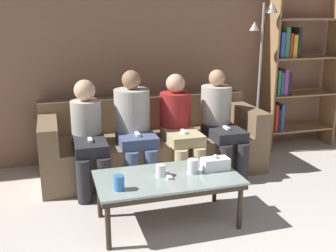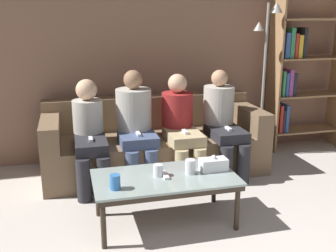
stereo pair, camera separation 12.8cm
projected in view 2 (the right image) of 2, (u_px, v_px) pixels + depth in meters
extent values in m
cube|color=#8C6651|center=(143.00, 45.00, 4.44)|extent=(12.00, 0.06, 2.60)
cube|color=brown|center=(155.00, 153.00, 4.21)|extent=(2.29, 0.87, 0.40)
cube|color=brown|center=(148.00, 111.00, 4.42)|extent=(2.29, 0.20, 0.36)
cube|color=brown|center=(50.00, 131.00, 3.87)|extent=(0.18, 0.87, 0.25)
cube|color=brown|center=(247.00, 117.00, 4.38)|extent=(0.18, 0.87, 0.25)
cube|color=#8C9E99|center=(165.00, 177.00, 3.09)|extent=(1.13, 0.60, 0.02)
cube|color=#2D2319|center=(165.00, 181.00, 3.10)|extent=(1.10, 0.58, 0.04)
cylinder|color=#2D2319|center=(103.00, 227.00, 2.79)|extent=(0.04, 0.04, 0.34)
cylinder|color=#2D2319|center=(237.00, 210.00, 3.04)|extent=(0.04, 0.04, 0.34)
cylinder|color=#2D2319|center=(98.00, 197.00, 3.26)|extent=(0.04, 0.04, 0.34)
cylinder|color=#2D2319|center=(214.00, 184.00, 3.50)|extent=(0.04, 0.04, 0.34)
cylinder|color=#3372BF|center=(115.00, 182.00, 2.84)|extent=(0.08, 0.08, 0.11)
cylinder|color=silver|center=(158.00, 170.00, 3.08)|extent=(0.08, 0.08, 0.09)
cylinder|color=silver|center=(190.00, 167.00, 3.13)|extent=(0.08, 0.08, 0.12)
cube|color=white|center=(213.00, 165.00, 3.19)|extent=(0.22, 0.12, 0.10)
sphere|color=white|center=(214.00, 157.00, 3.18)|extent=(0.04, 0.04, 0.04)
cube|color=white|center=(165.00, 175.00, 3.08)|extent=(0.04, 0.15, 0.02)
cube|color=#9E754C|center=(274.00, 78.00, 4.71)|extent=(0.02, 0.32, 1.80)
cube|color=#9E754C|center=(302.00, 129.00, 5.00)|extent=(0.90, 0.32, 0.02)
cube|color=red|center=(277.00, 118.00, 4.86)|extent=(0.04, 0.24, 0.34)
cube|color=#232328|center=(279.00, 120.00, 4.88)|extent=(0.03, 0.24, 0.28)
cube|color=#33569E|center=(283.00, 117.00, 4.88)|extent=(0.04, 0.24, 0.34)
cube|color=#9E754C|center=(305.00, 95.00, 4.87)|extent=(0.90, 0.32, 0.02)
cube|color=#38844C|center=(279.00, 83.00, 4.74)|extent=(0.03, 0.24, 0.30)
cube|color=#33569E|center=(283.00, 84.00, 4.76)|extent=(0.03, 0.24, 0.28)
cube|color=#8E4293|center=(286.00, 82.00, 4.76)|extent=(0.05, 0.24, 0.32)
cube|color=#232328|center=(290.00, 84.00, 4.78)|extent=(0.04, 0.24, 0.28)
cube|color=#9E754C|center=(309.00, 58.00, 4.75)|extent=(0.90, 0.32, 0.02)
cube|color=#33569E|center=(283.00, 45.00, 4.62)|extent=(0.05, 0.24, 0.30)
cube|color=#38844C|center=(288.00, 43.00, 4.63)|extent=(0.05, 0.24, 0.35)
cube|color=red|center=(292.00, 46.00, 4.65)|extent=(0.04, 0.24, 0.29)
cube|color=gold|center=(296.00, 46.00, 4.67)|extent=(0.05, 0.24, 0.27)
cube|color=#232328|center=(300.00, 43.00, 4.67)|extent=(0.04, 0.24, 0.35)
cube|color=#9E754C|center=(313.00, 20.00, 4.63)|extent=(0.90, 0.32, 0.02)
cylinder|color=gray|center=(259.00, 153.00, 4.75)|extent=(0.26, 0.26, 0.02)
cylinder|color=gray|center=(263.00, 82.00, 4.52)|extent=(0.03, 0.03, 1.76)
cone|color=gray|center=(277.00, 7.00, 4.32)|extent=(0.14, 0.14, 0.12)
cone|color=gray|center=(259.00, 26.00, 4.37)|extent=(0.12, 0.12, 0.10)
cylinder|color=#28282D|center=(84.00, 180.00, 3.51)|extent=(0.13, 0.13, 0.40)
cylinder|color=#28282D|center=(104.00, 178.00, 3.56)|extent=(0.13, 0.13, 0.40)
cube|color=#28282D|center=(91.00, 144.00, 3.70)|extent=(0.30, 0.50, 0.10)
cylinder|color=#B7B2A8|center=(88.00, 121.00, 3.89)|extent=(0.30, 0.30, 0.42)
sphere|color=#DBAD89|center=(86.00, 90.00, 3.80)|extent=(0.21, 0.21, 0.21)
cube|color=white|center=(91.00, 139.00, 3.63)|extent=(0.04, 0.12, 0.02)
cylinder|color=#47567A|center=(133.00, 171.00, 3.71)|extent=(0.13, 0.13, 0.40)
cylinder|color=#47567A|center=(151.00, 170.00, 3.75)|extent=(0.13, 0.13, 0.40)
cube|color=#47567A|center=(138.00, 139.00, 3.85)|extent=(0.36, 0.41, 0.10)
cylinder|color=#B7B2A8|center=(134.00, 114.00, 3.99)|extent=(0.36, 0.36, 0.51)
sphere|color=#997051|center=(133.00, 80.00, 3.89)|extent=(0.19, 0.19, 0.19)
cube|color=white|center=(138.00, 134.00, 3.80)|extent=(0.04, 0.12, 0.02)
cylinder|color=tan|center=(181.00, 170.00, 3.75)|extent=(0.13, 0.13, 0.40)
cylinder|color=tan|center=(199.00, 168.00, 3.79)|extent=(0.13, 0.13, 0.40)
cube|color=tan|center=(184.00, 137.00, 3.93)|extent=(0.33, 0.48, 0.10)
cylinder|color=maroon|center=(177.00, 114.00, 4.10)|extent=(0.33, 0.33, 0.45)
sphere|color=#DBAD89|center=(177.00, 83.00, 4.02)|extent=(0.20, 0.20, 0.20)
cube|color=white|center=(185.00, 132.00, 3.87)|extent=(0.04, 0.12, 0.02)
cylinder|color=#28282D|center=(226.00, 165.00, 3.86)|extent=(0.13, 0.13, 0.40)
cylinder|color=#28282D|center=(243.00, 164.00, 3.90)|extent=(0.13, 0.13, 0.40)
cube|color=#28282D|center=(226.00, 133.00, 4.04)|extent=(0.33, 0.48, 0.10)
cylinder|color=#B7B2A8|center=(218.00, 109.00, 4.21)|extent=(0.33, 0.33, 0.50)
sphere|color=tan|center=(220.00, 78.00, 4.12)|extent=(0.17, 0.17, 0.17)
cube|color=white|center=(228.00, 129.00, 3.97)|extent=(0.04, 0.12, 0.02)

